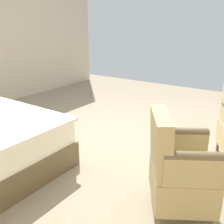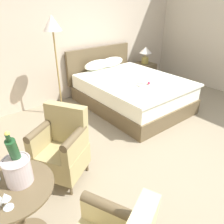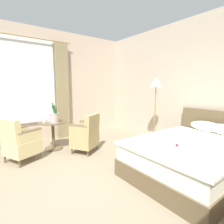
# 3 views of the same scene
# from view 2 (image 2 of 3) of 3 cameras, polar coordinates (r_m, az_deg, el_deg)

# --- Properties ---
(ground_plane) EXTENTS (7.53, 7.53, 0.00)m
(ground_plane) POSITION_cam_2_polar(r_m,az_deg,el_deg) (3.14, 19.49, -13.53)
(ground_plane) COLOR gray
(wall_headboard_side) EXTENTS (5.96, 0.12, 3.09)m
(wall_headboard_side) POSITION_cam_2_polar(r_m,az_deg,el_deg) (4.72, -11.85, 21.82)
(wall_headboard_side) COLOR #C3B19C
(wall_headboard_side) RESTS_ON ground
(bed) EXTENTS (1.65, 2.19, 1.02)m
(bed) POSITION_cam_2_polar(r_m,az_deg,el_deg) (4.46, 4.50, 5.69)
(bed) COLOR brown
(bed) RESTS_ON ground
(nightstand) EXTENTS (0.44, 0.45, 0.54)m
(nightstand) POSITION_cam_2_polar(r_m,az_deg,el_deg) (5.70, 8.36, 9.86)
(nightstand) COLOR brown
(nightstand) RESTS_ON ground
(bedside_lamp) EXTENTS (0.30, 0.30, 0.40)m
(bedside_lamp) POSITION_cam_2_polar(r_m,az_deg,el_deg) (5.56, 8.74, 15.11)
(bedside_lamp) COLOR olive
(bedside_lamp) RESTS_ON nightstand
(floor_lamp_brass) EXTENTS (0.30, 0.30, 1.75)m
(floor_lamp_brass) POSITION_cam_2_polar(r_m,az_deg,el_deg) (3.88, -15.03, 18.65)
(floor_lamp_brass) COLOR olive
(floor_lamp_brass) RESTS_ON ground
(side_table_round) EXTENTS (0.66, 0.66, 0.68)m
(side_table_round) POSITION_cam_2_polar(r_m,az_deg,el_deg) (2.16, -23.34, -22.65)
(side_table_round) COLOR brown
(side_table_round) RESTS_ON ground
(champagne_bucket) EXTENTS (0.22, 0.22, 0.49)m
(champagne_bucket) POSITION_cam_2_polar(r_m,az_deg,el_deg) (1.89, -23.52, -13.10)
(champagne_bucket) COLOR #BAA8A9
(champagne_bucket) RESTS_ON side_table_round
(wine_glass_near_edge) EXTENTS (0.07, 0.07, 0.14)m
(wine_glass_near_edge) POSITION_cam_2_polar(r_m,az_deg,el_deg) (1.76, -26.05, -19.46)
(wine_glass_near_edge) COLOR white
(wine_glass_near_edge) RESTS_ON side_table_round
(armchair_by_window) EXTENTS (0.72, 0.72, 0.91)m
(armchair_by_window) POSITION_cam_2_polar(r_m,az_deg,el_deg) (2.67, -13.03, -9.02)
(armchair_by_window) COLOR brown
(armchair_by_window) RESTS_ON ground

